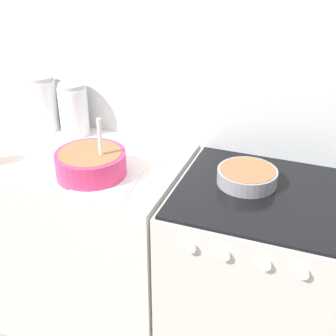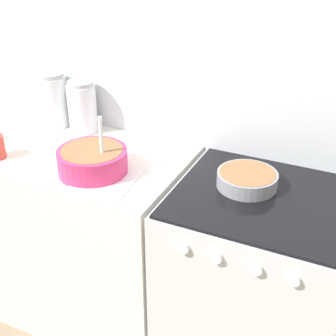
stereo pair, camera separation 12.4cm
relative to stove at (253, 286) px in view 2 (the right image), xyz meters
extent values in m
cube|color=silver|center=(-0.36, 0.33, 0.75)|extent=(4.72, 0.05, 2.40)
cube|color=silver|center=(-0.79, 0.00, 0.00)|extent=(0.86, 0.62, 0.89)
cube|color=silver|center=(0.00, 0.00, -0.01)|extent=(0.69, 0.62, 0.88)
cube|color=black|center=(0.00, 0.00, 0.44)|extent=(0.66, 0.59, 0.01)
cylinder|color=white|center=(-0.19, -0.32, 0.37)|extent=(0.04, 0.02, 0.04)
cylinder|color=white|center=(-0.07, -0.32, 0.37)|extent=(0.04, 0.02, 0.04)
cylinder|color=white|center=(0.07, -0.32, 0.37)|extent=(0.04, 0.02, 0.04)
cylinder|color=white|center=(0.19, -0.32, 0.37)|extent=(0.04, 0.02, 0.04)
cylinder|color=#E0336B|center=(-0.68, -0.11, 0.50)|extent=(0.28, 0.28, 0.10)
cylinder|color=#8C603D|center=(-0.68, -0.11, 0.52)|extent=(0.25, 0.25, 0.06)
cylinder|color=white|center=(-0.63, -0.11, 0.58)|extent=(0.02, 0.02, 0.23)
cylinder|color=gray|center=(-0.08, 0.04, 0.48)|extent=(0.23, 0.23, 0.06)
cylinder|color=#8C603D|center=(-0.08, 0.04, 0.48)|extent=(0.22, 0.22, 0.05)
cylinder|color=silver|center=(-1.12, 0.22, 0.57)|extent=(0.13, 0.13, 0.25)
cylinder|color=white|center=(-1.12, 0.22, 0.52)|extent=(0.12, 0.12, 0.15)
cylinder|color=#B2B2B7|center=(-1.12, 0.22, 0.70)|extent=(0.12, 0.12, 0.02)
cylinder|color=silver|center=(-0.95, 0.22, 0.56)|extent=(0.14, 0.14, 0.23)
cylinder|color=silver|center=(-0.95, 0.22, 0.52)|extent=(0.12, 0.12, 0.14)
cylinder|color=#B2B2B7|center=(-0.95, 0.22, 0.69)|extent=(0.12, 0.12, 0.02)
cube|color=white|center=(-0.60, -0.15, 0.45)|extent=(0.25, 0.29, 0.01)
camera|label=1|loc=(0.19, -1.55, 1.38)|focal=50.00mm
camera|label=2|loc=(0.31, -1.50, 1.38)|focal=50.00mm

